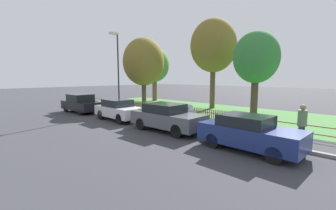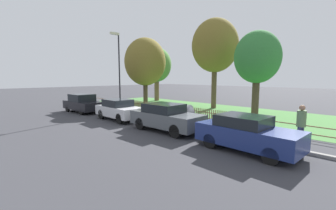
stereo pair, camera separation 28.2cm
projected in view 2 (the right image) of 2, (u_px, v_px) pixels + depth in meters
The scene contains 15 objects.
ground_plane at pixel (159, 124), 14.26m from camera, with size 120.00×120.00×0.00m, color #38383D.
kerb_stone at pixel (160, 122), 14.33m from camera, with size 30.55×0.20×0.12m, color gray.
grass_strip at pixel (219, 112), 19.17m from camera, with size 30.55×8.79×0.01m, color #477F3D.
park_fence at pixel (186, 112), 16.02m from camera, with size 30.55×0.05×0.87m.
parked_car_silver_hatchback at pixel (83, 103), 18.87m from camera, with size 4.03×1.91×1.52m.
parked_car_black_saloon at pixel (119, 109), 15.41m from camera, with size 3.85×1.73×1.42m.
parked_car_navy_estate at pixel (166, 117), 12.25m from camera, with size 4.26×1.85×1.49m.
parked_car_red_compact at pixel (246, 133), 8.88m from camera, with size 4.03×1.80×1.43m.
covered_motorcycle at pixel (184, 111), 14.92m from camera, with size 2.01×0.81×1.16m.
tree_nearest_kerb at pixel (157, 65), 27.72m from camera, with size 3.65×3.65×6.56m.
tree_behind_motorcycle at pixel (145, 62), 22.24m from camera, with size 4.08×4.08×6.79m.
tree_mid_park at pixel (215, 46), 20.63m from camera, with size 4.26×4.26×8.27m.
tree_far_left at pixel (257, 58), 16.48m from camera, with size 3.33×3.33×6.31m.
pedestrian_near_fence at pixel (301, 123), 9.41m from camera, with size 0.40×0.41×1.78m.
street_lamp at pixel (118, 64), 18.11m from camera, with size 0.20×0.79×6.43m.
Camera 2 is at (10.25, -9.56, 2.93)m, focal length 24.00 mm.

